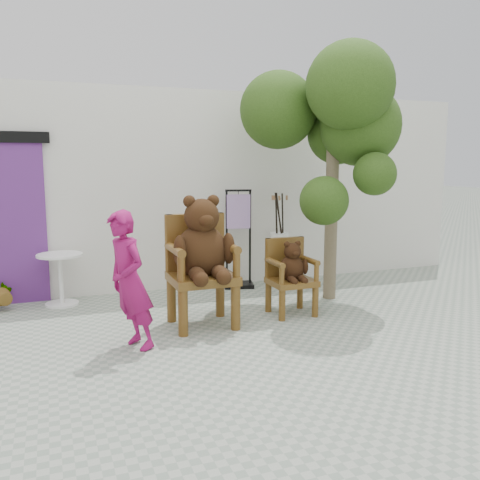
{
  "coord_description": "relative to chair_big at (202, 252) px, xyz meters",
  "views": [
    {
      "loc": [
        -2.37,
        -4.88,
        1.9
      ],
      "look_at": [
        -0.13,
        1.03,
        0.95
      ],
      "focal_mm": 38.0,
      "sensor_mm": 36.0,
      "label": 1
    }
  ],
  "objects": [
    {
      "name": "potted_plant",
      "position": [
        -2.29,
        1.58,
        -0.67
      ],
      "size": [
        0.49,
        0.46,
        0.43
      ],
      "primitive_type": "imported",
      "rotation": [
        0.0,
        0.0,
        0.42
      ],
      "color": "#1A330E",
      "rests_on": "ground"
    },
    {
      "name": "stool_bucket",
      "position": [
        1.76,
        1.61,
        -0.24
      ],
      "size": [
        0.32,
        0.32,
        1.45
      ],
      "rotation": [
        0.0,
        0.0,
        -0.22
      ],
      "color": "white",
      "rests_on": "ground"
    },
    {
      "name": "ground_plane",
      "position": [
        0.72,
        -0.74,
        -0.88
      ],
      "size": [
        60.0,
        60.0,
        0.0
      ],
      "primitive_type": "plane",
      "color": "gray",
      "rests_on": "ground"
    },
    {
      "name": "display_stand",
      "position": [
        1.07,
        1.61,
        -0.3
      ],
      "size": [
        0.52,
        0.45,
        1.51
      ],
      "rotation": [
        0.0,
        0.0,
        -0.24
      ],
      "color": "black",
      "rests_on": "ground"
    },
    {
      "name": "tree",
      "position": [
        2.1,
        0.49,
        1.7
      ],
      "size": [
        2.07,
        1.99,
        3.43
      ],
      "rotation": [
        0.0,
        0.0,
        0.27
      ],
      "color": "brown",
      "rests_on": "ground"
    },
    {
      "name": "chair_small",
      "position": [
        1.19,
        0.05,
        -0.31
      ],
      "size": [
        0.55,
        0.51,
        0.96
      ],
      "color": "#4F3311",
      "rests_on": "ground"
    },
    {
      "name": "chair_big",
      "position": [
        0.0,
        0.0,
        0.0
      ],
      "size": [
        0.75,
        0.82,
        1.55
      ],
      "color": "#4F3311",
      "rests_on": "ground"
    },
    {
      "name": "back_wall",
      "position": [
        0.72,
        2.36,
        0.62
      ],
      "size": [
        9.0,
        1.0,
        3.0
      ],
      "primitive_type": "cube",
      "color": "silver",
      "rests_on": "ground"
    },
    {
      "name": "person",
      "position": [
        -0.91,
        -0.52,
        -0.16
      ],
      "size": [
        0.53,
        0.62,
        1.45
      ],
      "primitive_type": "imported",
      "rotation": [
        0.0,
        0.0,
        -1.17
      ],
      "color": "#921255",
      "rests_on": "ground"
    },
    {
      "name": "cafe_table",
      "position": [
        -1.54,
        1.51,
        -0.44
      ],
      "size": [
        0.6,
        0.6,
        0.7
      ],
      "rotation": [
        0.0,
        0.0,
        0.29
      ],
      "color": "white",
      "rests_on": "ground"
    }
  ]
}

